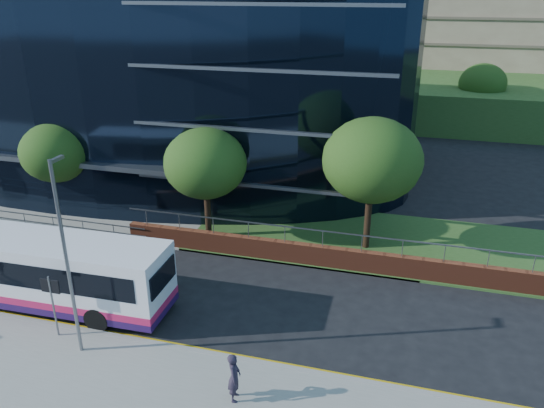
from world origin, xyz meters
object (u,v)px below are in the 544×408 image
(tree_far_d, at_px, (372,160))
(tree_far_b, at_px, (56,152))
(streetlight_east, at_px, (66,255))
(city_bus, at_px, (41,270))
(pedestrian, at_px, (234,377))
(street_sign, at_px, (51,294))
(tree_dist_e, at_px, (483,84))
(tree_far_c, at_px, (205,163))

(tree_far_d, bearing_deg, tree_far_b, -178.49)
(streetlight_east, height_order, city_bus, streetlight_east)
(pedestrian, bearing_deg, street_sign, 66.32)
(tree_dist_e, bearing_deg, tree_far_c, -118.74)
(pedestrian, bearing_deg, tree_far_b, 38.12)
(tree_far_c, relative_size, tree_dist_e, 1.00)
(tree_dist_e, relative_size, pedestrian, 3.47)
(street_sign, xyz_separation_m, tree_far_c, (2.50, 10.59, 2.39))
(streetlight_east, distance_m, pedestrian, 7.66)
(tree_far_d, relative_size, tree_dist_e, 1.14)
(tree_dist_e, distance_m, city_bus, 45.15)
(pedestrian, bearing_deg, tree_dist_e, -27.87)
(tree_far_b, xyz_separation_m, pedestrian, (15.82, -12.61, -3.12))
(tree_dist_e, bearing_deg, streetlight_east, -113.11)
(tree_far_b, xyz_separation_m, city_bus, (5.33, -9.01, -2.44))
(tree_far_b, distance_m, tree_far_d, 19.03)
(tree_far_c, xyz_separation_m, pedestrian, (5.82, -12.11, -3.45))
(tree_far_c, xyz_separation_m, streetlight_east, (-1.00, -11.17, -0.10))
(tree_far_b, bearing_deg, tree_dist_e, 48.48)
(street_sign, bearing_deg, tree_far_c, 76.71)
(streetlight_east, bearing_deg, city_bus, 144.06)
(streetlight_east, height_order, pedestrian, streetlight_east)
(tree_far_c, bearing_deg, tree_dist_e, 61.26)
(tree_far_d, distance_m, city_bus, 17.00)
(pedestrian, bearing_deg, streetlight_east, 68.89)
(tree_far_c, xyz_separation_m, tree_dist_e, (17.00, 31.00, 0.00))
(tree_far_c, height_order, pedestrian, tree_far_c)
(street_sign, xyz_separation_m, tree_far_b, (-7.50, 11.09, 2.06))
(city_bus, bearing_deg, streetlight_east, -37.30)
(tree_far_d, distance_m, pedestrian, 14.09)
(street_sign, relative_size, streetlight_east, 0.35)
(tree_far_d, bearing_deg, tree_far_c, -173.66)
(tree_far_b, relative_size, pedestrian, 3.22)
(tree_far_c, relative_size, pedestrian, 3.47)
(tree_far_b, xyz_separation_m, tree_far_c, (10.00, -0.50, 0.33))
(tree_dist_e, relative_size, streetlight_east, 0.81)
(street_sign, xyz_separation_m, tree_dist_e, (19.50, 41.59, 2.39))
(street_sign, bearing_deg, streetlight_east, -21.36)
(tree_far_b, relative_size, streetlight_east, 0.76)
(street_sign, xyz_separation_m, streetlight_east, (1.50, -0.59, 2.29))
(tree_far_c, distance_m, city_bus, 10.10)
(tree_far_b, bearing_deg, streetlight_east, -52.37)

